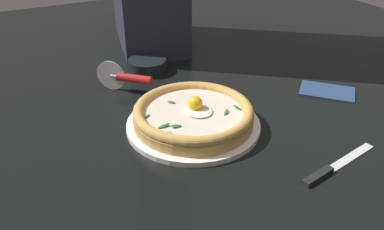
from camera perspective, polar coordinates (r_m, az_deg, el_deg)
ground_plane at (r=0.92m, az=0.02°, el=-2.31°), size 2.40×2.40×0.03m
pizza_plate at (r=0.91m, az=-0.00°, el=-1.42°), size 0.31×0.31×0.01m
pizza at (r=0.89m, az=0.01°, el=0.09°), size 0.27×0.27×0.06m
side_bowl at (r=1.19m, az=-6.42°, el=7.12°), size 0.11×0.11×0.04m
pizza_cutter at (r=1.06m, az=-9.35°, el=5.33°), size 0.12×0.12×0.08m
table_knife at (r=0.82m, az=19.16°, el=-7.36°), size 0.06×0.22×0.01m
folded_napkin at (r=1.12m, az=18.87°, el=3.35°), size 0.16×0.16×0.01m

